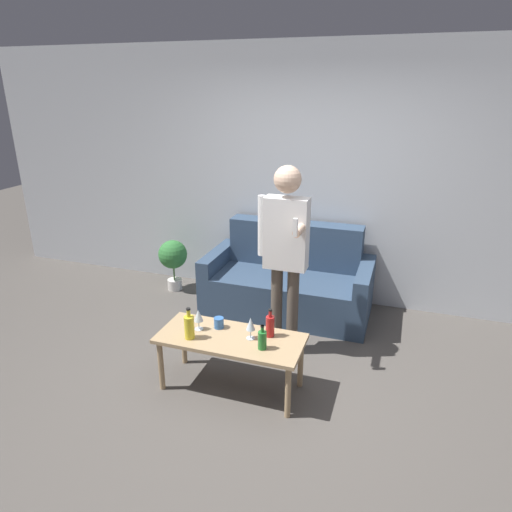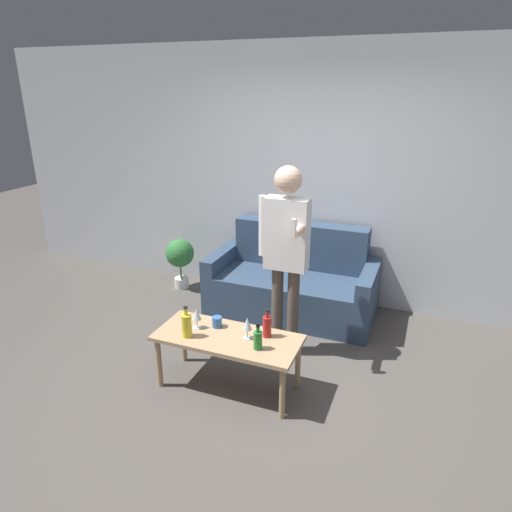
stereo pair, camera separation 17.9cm
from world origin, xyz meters
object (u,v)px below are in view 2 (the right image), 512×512
object	(u,v)px
coffee_table	(228,342)
bottle_orange	(258,340)
person_standing_front	(286,245)
couch	(293,282)

from	to	relation	value
coffee_table	bottle_orange	world-z (taller)	bottle_orange
bottle_orange	person_standing_front	xyz separation A→B (m)	(-0.04, 0.73, 0.48)
couch	person_standing_front	world-z (taller)	person_standing_front
coffee_table	bottle_orange	xyz separation A→B (m)	(0.28, -0.08, 0.13)
couch	coffee_table	distance (m)	1.48
couch	bottle_orange	xyz separation A→B (m)	(0.21, -1.55, 0.22)
bottle_orange	person_standing_front	bearing A→B (deg)	92.85
couch	person_standing_front	distance (m)	1.09
bottle_orange	person_standing_front	distance (m)	0.88
coffee_table	person_standing_front	distance (m)	0.93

